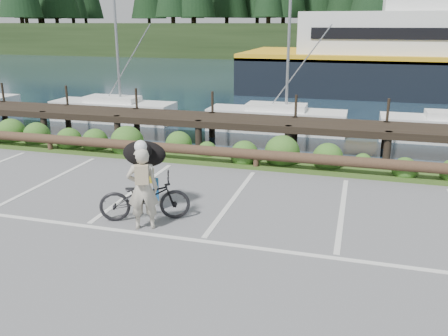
# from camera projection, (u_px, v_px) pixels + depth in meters

# --- Properties ---
(ground) EXTENTS (72.00, 72.00, 0.00)m
(ground) POSITION_uv_depth(u_px,v_px,m) (208.00, 233.00, 9.74)
(ground) COLOR #5E5E61
(harbor_backdrop) EXTENTS (170.00, 160.00, 30.00)m
(harbor_backdrop) POSITION_uv_depth(u_px,v_px,m) (350.00, 47.00, 81.71)
(harbor_backdrop) COLOR #162836
(harbor_backdrop) RESTS_ON ground
(vegetation_strip) EXTENTS (34.00, 1.60, 0.10)m
(vegetation_strip) POSITION_uv_depth(u_px,v_px,m) (261.00, 161.00, 14.59)
(vegetation_strip) COLOR #3D5B21
(vegetation_strip) RESTS_ON ground
(log_rail) EXTENTS (32.00, 0.30, 0.60)m
(log_rail) POSITION_uv_depth(u_px,v_px,m) (256.00, 169.00, 13.96)
(log_rail) COLOR #443021
(log_rail) RESTS_ON ground
(bicycle) EXTENTS (2.07, 1.38, 1.03)m
(bicycle) POSITION_uv_depth(u_px,v_px,m) (145.00, 197.00, 10.26)
(bicycle) COLOR black
(bicycle) RESTS_ON ground
(cyclist) EXTENTS (0.75, 0.63, 1.75)m
(cyclist) POSITION_uv_depth(u_px,v_px,m) (143.00, 189.00, 9.72)
(cyclist) COLOR #BAB19E
(cyclist) RESTS_ON ground
(dog) EXTENTS (0.86, 1.14, 0.59)m
(dog) POSITION_uv_depth(u_px,v_px,m) (144.00, 154.00, 10.62)
(dog) COLOR black
(dog) RESTS_ON bicycle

